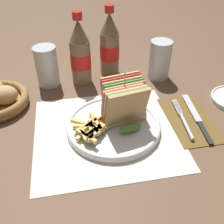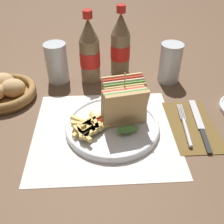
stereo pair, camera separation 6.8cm
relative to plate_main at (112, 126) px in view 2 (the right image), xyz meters
name	(u,v)px [view 2 (the right image)]	position (x,y,z in m)	size (l,w,h in m)	color
ground_plane	(105,136)	(-0.02, -0.03, -0.01)	(4.00, 4.00, 0.00)	brown
placemat	(105,131)	(-0.02, -0.01, -0.01)	(0.37, 0.34, 0.00)	silver
plate_main	(112,126)	(0.00, 0.00, 0.00)	(0.25, 0.25, 0.02)	white
club_sandwich	(124,104)	(0.03, 0.01, 0.06)	(0.12, 0.12, 0.14)	tan
fries_pile	(89,127)	(-0.06, -0.02, 0.02)	(0.10, 0.11, 0.02)	#E5C166
ketchup_blob	(94,121)	(-0.05, 0.00, 0.02)	(0.04, 0.04, 0.01)	maroon
napkin	(192,125)	(0.21, 0.00, -0.01)	(0.12, 0.21, 0.00)	brown
fork	(186,128)	(0.19, -0.02, 0.00)	(0.03, 0.17, 0.01)	silver
knife	(200,124)	(0.23, 0.00, 0.00)	(0.03, 0.21, 0.00)	black
coke_bottle_near	(90,53)	(-0.06, 0.25, 0.09)	(0.07, 0.07, 0.23)	#7A6647
coke_bottle_far	(120,46)	(0.04, 0.30, 0.09)	(0.07, 0.07, 0.23)	#7A6647
glass_near	(170,63)	(0.20, 0.24, 0.05)	(0.07, 0.07, 0.13)	silver
glass_far	(57,65)	(-0.17, 0.26, 0.05)	(0.07, 0.07, 0.13)	silver
bread_basket	(4,91)	(-0.32, 0.16, 0.01)	(0.19, 0.19, 0.07)	olive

